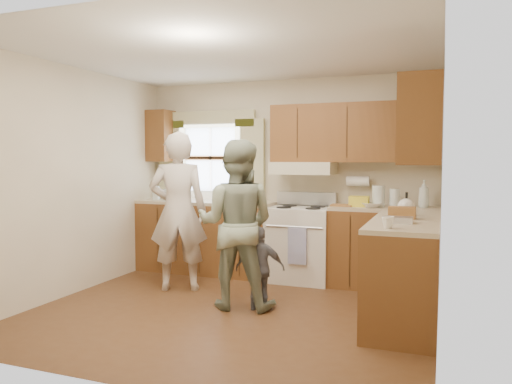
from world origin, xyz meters
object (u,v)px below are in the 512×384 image
at_px(stove, 301,243).
at_px(woman_right, 236,224).
at_px(child, 260,268).
at_px(woman_left, 178,211).

xyz_separation_m(stove, woman_right, (-0.31, -1.29, 0.38)).
relative_size(stove, child, 1.29).
relative_size(stove, woman_left, 0.60).
bearing_deg(woman_left, child, 138.22).
height_order(stove, woman_left, woman_left).
bearing_deg(stove, child, -92.65).
height_order(stove, woman_right, woman_right).
height_order(woman_right, child, woman_right).
bearing_deg(woman_right, woman_left, -32.09).
bearing_deg(child, woman_right, -15.46).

